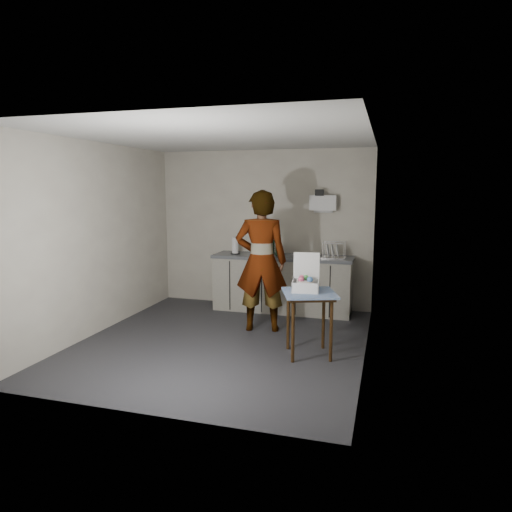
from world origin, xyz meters
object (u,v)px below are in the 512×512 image
(paper_towel, at_px, (235,246))
(bakery_box, at_px, (306,283))
(soda_can, at_px, (280,251))
(dish_rack, at_px, (333,254))
(kitchen_counter, at_px, (282,285))
(side_table, at_px, (309,300))
(soap_bottle, at_px, (278,247))
(standing_man, at_px, (261,261))
(dark_bottle, at_px, (273,247))

(paper_towel, relative_size, bakery_box, 0.62)
(soda_can, distance_m, dish_rack, 0.87)
(kitchen_counter, relative_size, side_table, 2.90)
(soap_bottle, xyz_separation_m, soda_can, (-0.00, 0.15, -0.09))
(standing_man, bearing_deg, soda_can, -102.97)
(soda_can, xyz_separation_m, paper_towel, (-0.73, -0.11, 0.07))
(soda_can, height_order, dark_bottle, dark_bottle)
(standing_man, xyz_separation_m, soap_bottle, (0.01, 0.98, 0.08))
(kitchen_counter, distance_m, bakery_box, 1.98)
(soda_can, bearing_deg, standing_man, -90.38)
(standing_man, height_order, dark_bottle, standing_man)
(paper_towel, height_order, bakery_box, bakery_box)
(dark_bottle, height_order, paper_towel, paper_towel)
(side_table, distance_m, soda_can, 2.11)
(soda_can, xyz_separation_m, dark_bottle, (-0.12, -0.03, 0.07))
(soda_can, distance_m, dark_bottle, 0.14)
(soap_bottle, bearing_deg, dark_bottle, 135.86)
(side_table, height_order, soda_can, soda_can)
(side_table, relative_size, dark_bottle, 3.12)
(kitchen_counter, xyz_separation_m, dark_bottle, (-0.18, 0.04, 0.61))
(kitchen_counter, xyz_separation_m, side_table, (0.75, -1.86, 0.25))
(bakery_box, bearing_deg, soda_can, 104.52)
(side_table, xyz_separation_m, paper_towel, (-1.54, 1.82, 0.37))
(soda_can, distance_m, bakery_box, 2.01)
(standing_man, relative_size, dark_bottle, 7.91)
(soap_bottle, xyz_separation_m, dish_rack, (0.86, 0.04, -0.09))
(paper_towel, bearing_deg, side_table, -49.74)
(dark_bottle, xyz_separation_m, paper_towel, (-0.61, -0.08, 0.01))
(soap_bottle, distance_m, soda_can, 0.17)
(dark_bottle, relative_size, paper_towel, 0.90)
(kitchen_counter, bearing_deg, standing_man, -93.32)
(paper_towel, bearing_deg, dark_bottle, 7.75)
(standing_man, distance_m, paper_towel, 1.26)
(standing_man, height_order, dish_rack, standing_man)
(standing_man, bearing_deg, dark_bottle, -96.55)
(soda_can, bearing_deg, paper_towel, -171.51)
(side_table, bearing_deg, kitchen_counter, 92.66)
(soda_can, height_order, dish_rack, dish_rack)
(dark_bottle, bearing_deg, soap_bottle, -44.14)
(kitchen_counter, distance_m, soda_can, 0.55)
(paper_towel, bearing_deg, bakery_box, -49.94)
(side_table, distance_m, dark_bottle, 2.14)
(kitchen_counter, xyz_separation_m, bakery_box, (0.69, -1.80, 0.44))
(side_table, xyz_separation_m, soda_can, (-0.80, 1.92, 0.29))
(side_table, distance_m, standing_man, 1.17)
(standing_man, xyz_separation_m, paper_towel, (-0.73, 1.02, 0.06))
(soap_bottle, height_order, paper_towel, soap_bottle)
(side_table, distance_m, bakery_box, 0.21)
(soda_can, bearing_deg, bakery_box, -68.26)
(soap_bottle, xyz_separation_m, bakery_box, (0.74, -1.72, -0.18))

